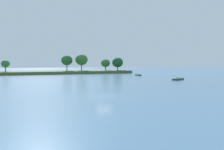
# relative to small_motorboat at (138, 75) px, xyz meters

# --- Properties ---
(ground_plane) EXTENTS (400.00, 400.00, 0.00)m
(ground_plane) POSITION_rel_small_motorboat_xyz_m (-33.69, -52.14, -0.23)
(ground_plane) COLOR #3D607F
(treeline_island) EXTENTS (64.19, 16.60, 9.44)m
(treeline_island) POSITION_rel_small_motorboat_xyz_m (-21.82, 27.68, 2.08)
(treeline_island) COLOR #4C6038
(treeline_island) RESTS_ON ground
(small_motorboat) EXTENTS (1.61, 4.50, 0.90)m
(small_motorboat) POSITION_rel_small_motorboat_xyz_m (0.00, 0.00, 0.00)
(small_motorboat) COLOR #19472D
(small_motorboat) RESTS_ON ground
(fishing_skiff) EXTENTS (5.67, 4.45, 1.02)m
(fishing_skiff) POSITION_rel_small_motorboat_xyz_m (0.19, -26.54, 0.05)
(fishing_skiff) COLOR #19472D
(fishing_skiff) RESTS_ON ground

